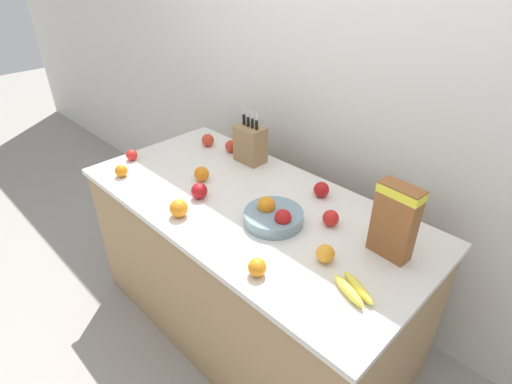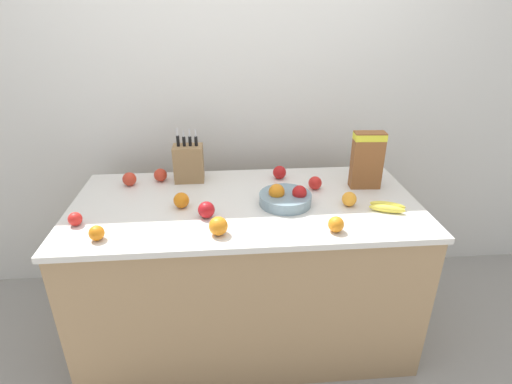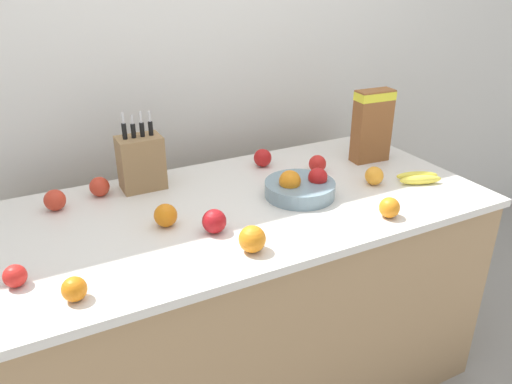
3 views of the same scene
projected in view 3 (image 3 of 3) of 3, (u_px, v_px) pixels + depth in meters
The scene contains 18 objects.
ground_plane at pixel (249, 376), 2.24m from camera, with size 14.00×14.00×0.00m, color gray.
wall_back at pixel (181, 59), 2.22m from camera, with size 9.00×0.06×2.60m.
counter at pixel (248, 297), 2.06m from camera, with size 1.81×0.88×0.88m.
knife_block at pixel (141, 162), 1.94m from camera, with size 0.17×0.12×0.32m.
cereal_box at pixel (372, 123), 2.19m from camera, with size 0.17×0.09×0.32m.
fruit_bowl at pixel (300, 187), 1.90m from camera, with size 0.27×0.27×0.11m.
banana_bunch at pixel (419, 178), 2.03m from camera, with size 0.19×0.14×0.04m.
apple_middle at pixel (15, 276), 1.38m from camera, with size 0.06×0.06×0.06m, color red.
apple_by_knife_block at pixel (55, 200), 1.80m from camera, with size 0.08×0.08×0.08m, color red.
apple_near_bananas at pixel (214, 221), 1.65m from camera, with size 0.08×0.08×0.08m, color #A31419.
apple_rear at pixel (263, 158), 2.18m from camera, with size 0.08×0.08×0.08m, color red.
apple_leftmost at pixel (317, 164), 2.12m from camera, with size 0.07×0.07×0.07m, color red.
apple_rightmost at pixel (99, 187), 1.91m from camera, with size 0.08×0.08×0.08m, color red.
orange_front_center at pixel (74, 289), 1.32m from camera, with size 0.07×0.07×0.07m, color orange.
orange_mid_left at pixel (374, 176), 2.00m from camera, with size 0.07×0.07×0.07m, color orange.
orange_near_bowl at pixel (252, 239), 1.54m from camera, with size 0.09×0.09×0.09m, color orange.
orange_front_left at pixel (166, 215), 1.69m from camera, with size 0.08×0.08×0.08m, color orange.
orange_by_cereal at pixel (389, 208), 1.75m from camera, with size 0.07×0.07×0.07m, color orange.
Camera 3 is at (-0.74, -1.50, 1.70)m, focal length 35.00 mm.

